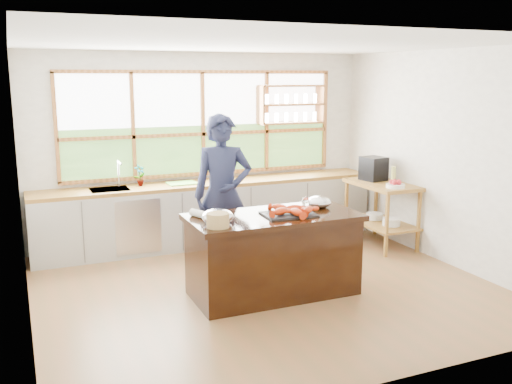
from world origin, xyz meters
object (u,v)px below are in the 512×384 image
island (273,254)px  espresso_machine (373,169)px  wicker_basket (218,220)px  cook (223,195)px

island → espresso_machine: 2.63m
island → wicker_basket: bearing=-160.4°
wicker_basket → island: bearing=19.6°
cook → wicker_basket: (-0.47, -1.16, 0.01)m
island → wicker_basket: wicker_basket is taller
island → espresso_machine: bearing=31.2°
cook → espresso_machine: 2.48m
espresso_machine → wicker_basket: (-2.92, -1.58, -0.10)m
island → espresso_machine: (2.19, 1.32, 0.61)m
island → cook: cook is taller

